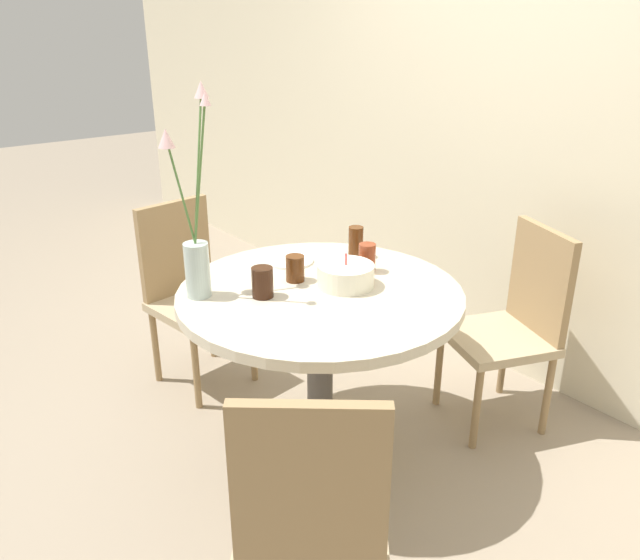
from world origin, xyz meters
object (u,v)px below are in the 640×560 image
(drink_glass_2, at_px, (295,268))
(flower_vase, at_px, (195,237))
(birthday_cake, at_px, (346,275))
(chair_left_flank, at_px, (312,508))
(drink_glass_1, at_px, (356,242))
(drink_glass_0, at_px, (262,282))
(drink_glass_3, at_px, (367,258))
(side_plate, at_px, (290,261))
(chair_near_front, at_px, (515,318))
(chair_far_back, at_px, (190,285))

(drink_glass_2, bearing_deg, flower_vase, -108.34)
(birthday_cake, distance_m, flower_vase, 0.58)
(chair_left_flank, height_order, birthday_cake, chair_left_flank)
(flower_vase, xyz_separation_m, drink_glass_1, (0.06, 0.71, -0.16))
(drink_glass_1, height_order, drink_glass_2, drink_glass_1)
(drink_glass_0, xyz_separation_m, drink_glass_3, (0.05, 0.47, 0.00))
(flower_vase, bearing_deg, birthday_cake, 59.65)
(drink_glass_3, bearing_deg, side_plate, -147.32)
(birthday_cake, height_order, drink_glass_3, birthday_cake)
(side_plate, bearing_deg, drink_glass_0, -52.05)
(chair_near_front, distance_m, birthday_cake, 0.82)
(chair_far_back, relative_size, drink_glass_2, 8.70)
(chair_far_back, height_order, drink_glass_2, chair_far_back)
(drink_glass_0, bearing_deg, drink_glass_2, 104.59)
(side_plate, bearing_deg, drink_glass_1, 64.27)
(chair_near_front, relative_size, flower_vase, 1.19)
(drink_glass_0, xyz_separation_m, drink_glass_2, (-0.05, 0.18, -0.01))
(chair_near_front, height_order, side_plate, chair_near_front)
(chair_near_front, height_order, drink_glass_3, chair_near_front)
(chair_near_front, height_order, flower_vase, flower_vase)
(drink_glass_1, relative_size, drink_glass_2, 1.30)
(drink_glass_2, bearing_deg, drink_glass_3, 70.17)
(chair_near_front, distance_m, drink_glass_3, 0.72)
(birthday_cake, relative_size, drink_glass_2, 2.13)
(drink_glass_3, bearing_deg, chair_far_back, -155.99)
(chair_far_back, height_order, drink_glass_3, chair_far_back)
(drink_glass_2, bearing_deg, drink_glass_0, -75.41)
(chair_left_flank, distance_m, birthday_cake, 0.96)
(birthday_cake, height_order, flower_vase, flower_vase)
(birthday_cake, relative_size, drink_glass_1, 1.64)
(chair_left_flank, xyz_separation_m, drink_glass_3, (-0.70, 0.83, 0.30))
(chair_far_back, xyz_separation_m, drink_glass_2, (0.74, 0.09, 0.29))
(chair_far_back, distance_m, chair_left_flank, 1.60)
(side_plate, relative_size, drink_glass_0, 1.72)
(chair_far_back, bearing_deg, chair_left_flank, -113.62)
(chair_far_back, bearing_deg, birthday_cake, -84.01)
(drink_glass_1, xyz_separation_m, drink_glass_2, (0.05, -0.36, -0.02))
(flower_vase, bearing_deg, side_plate, 97.26)
(chair_near_front, bearing_deg, chair_far_back, -120.51)
(drink_glass_3, bearing_deg, drink_glass_2, -109.83)
(chair_far_back, height_order, drink_glass_1, chair_far_back)
(chair_left_flank, relative_size, drink_glass_2, 8.70)
(chair_left_flank, bearing_deg, birthday_cake, -96.02)
(drink_glass_3, bearing_deg, drink_glass_0, -96.68)
(chair_near_front, xyz_separation_m, drink_glass_0, (-0.41, -1.01, 0.30))
(drink_glass_2, relative_size, drink_glass_3, 0.87)
(flower_vase, relative_size, drink_glass_3, 6.42)
(drink_glass_2, distance_m, drink_glass_3, 0.30)
(drink_glass_0, distance_m, drink_glass_1, 0.55)
(flower_vase, distance_m, drink_glass_1, 0.73)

